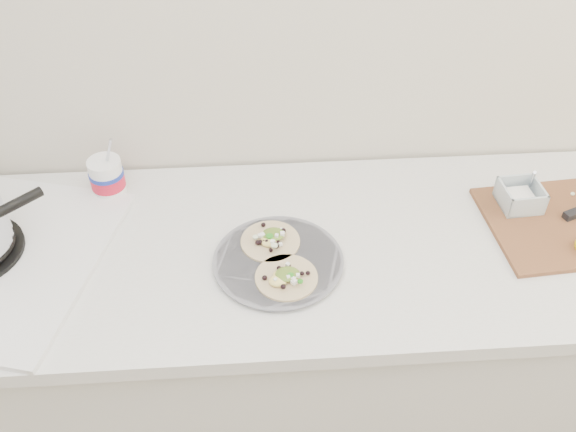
{
  "coord_description": "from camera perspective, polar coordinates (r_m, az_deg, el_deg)",
  "views": [
    {
      "loc": [
        0.11,
        0.31,
        1.99
      ],
      "look_at": [
        0.19,
        1.45,
        0.96
      ],
      "focal_mm": 40.0,
      "sensor_mm": 36.0,
      "label": 1
    }
  ],
  "objects": [
    {
      "name": "cutboard",
      "position": [
        1.76,
        24.16,
        0.02
      ],
      "size": [
        0.48,
        0.35,
        0.07
      ],
      "rotation": [
        0.0,
        0.0,
        0.08
      ],
      "color": "brown",
      "rests_on": "counter"
    },
    {
      "name": "taco_plate",
      "position": [
        1.5,
        -0.88,
        -3.82
      ],
      "size": [
        0.31,
        0.31,
        0.04
      ],
      "rotation": [
        0.0,
        0.0,
        -0.02
      ],
      "color": "slate",
      "rests_on": "counter"
    },
    {
      "name": "tub",
      "position": [
        1.72,
        -15.77,
        3.61
      ],
      "size": [
        0.09,
        0.09,
        0.2
      ],
      "rotation": [
        0.0,
        0.0,
        -0.26
      ],
      "color": "white",
      "rests_on": "counter"
    },
    {
      "name": "counter",
      "position": [
        1.91,
        -5.8,
        -12.2
      ],
      "size": [
        2.44,
        0.66,
        0.9
      ],
      "color": "silver",
      "rests_on": "ground"
    }
  ]
}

